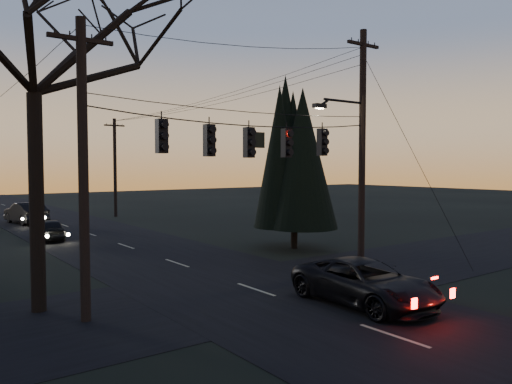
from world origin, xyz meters
TOP-DOWN VIEW (x-y plane):
  - main_road at (0.00, 20.00)m, footprint 8.00×120.00m
  - cross_road at (0.00, 10.00)m, footprint 60.00×7.00m
  - utility_pole_right at (5.50, 10.00)m, footprint 5.00×0.30m
  - utility_pole_left at (-6.00, 10.00)m, footprint 1.80×0.30m
  - utility_pole_far_r at (5.50, 38.00)m, footprint 1.80×0.30m
  - span_signal_assembly at (-0.24, 10.00)m, footprint 11.50×0.44m
  - bare_tree_left at (-6.83, 11.82)m, footprint 9.06×9.06m
  - evergreen_right at (6.99, 16.00)m, footprint 4.17×4.17m
  - suv_near at (1.64, 6.41)m, footprint 2.53×5.17m
  - sedan_oncoming_a at (-2.81, 26.80)m, footprint 1.94×3.91m
  - sedan_oncoming_b at (-1.99, 36.79)m, footprint 2.40×5.11m

SIDE VIEW (x-z plane):
  - utility_pole_right at x=5.50m, z-range -5.00..5.00m
  - utility_pole_left at x=-6.00m, z-range -4.25..4.25m
  - utility_pole_far_r at x=5.50m, z-range -4.25..4.25m
  - cross_road at x=0.00m, z-range 0.00..0.02m
  - main_road at x=0.00m, z-range 0.00..0.02m
  - sedan_oncoming_a at x=-2.81m, z-range 0.00..1.28m
  - suv_near at x=1.64m, z-range 0.00..1.41m
  - sedan_oncoming_b at x=-1.99m, z-range 0.00..1.62m
  - evergreen_right at x=6.99m, z-range 0.59..8.90m
  - span_signal_assembly at x=-0.24m, z-range 4.51..6.05m
  - bare_tree_left at x=-6.83m, z-range 2.62..15.76m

